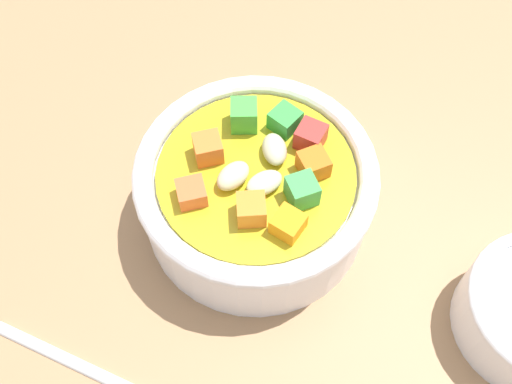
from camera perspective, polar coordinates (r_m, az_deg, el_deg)
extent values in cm
cube|color=#9E754F|center=(42.66, 0.00, -2.74)|extent=(140.00, 140.00, 2.00)
cylinder|color=white|center=(39.61, 0.00, -0.37)|extent=(15.06, 15.06, 4.99)
torus|color=white|center=(37.14, 0.00, 1.89)|extent=(15.49, 15.49, 1.33)
cylinder|color=gold|center=(37.31, 0.00, 1.72)|extent=(12.57, 12.57, 0.40)
cube|color=orange|center=(37.29, -4.63, 4.19)|extent=(1.98, 1.98, 1.62)
ellipsoid|color=beige|center=(36.44, -2.42, 1.95)|extent=(2.30, 2.77, 1.28)
cube|color=green|center=(38.54, -1.16, 7.35)|extent=(2.24, 2.24, 1.89)
ellipsoid|color=beige|center=(37.41, 1.78, 4.10)|extent=(2.69, 2.11, 1.18)
cube|color=green|center=(35.54, 4.43, 0.12)|extent=(1.82, 1.82, 1.72)
cube|color=orange|center=(34.89, -0.46, -1.68)|extent=(2.19, 2.19, 1.57)
cube|color=#E55F30|center=(35.77, -6.09, -0.30)|extent=(1.98, 1.98, 1.23)
cube|color=green|center=(38.66, 2.79, 6.89)|extent=(2.23, 2.23, 1.39)
cube|color=#BA2F29|center=(37.91, 5.25, 5.32)|extent=(2.37, 2.37, 1.53)
cube|color=orange|center=(36.75, 5.52, 2.65)|extent=(1.76, 1.76, 1.49)
ellipsoid|color=beige|center=(36.24, 1.38, 1.10)|extent=(1.77, 2.52, 0.99)
cube|color=orange|center=(34.58, 2.62, -3.27)|extent=(2.32, 2.32, 1.26)
cylinder|color=silver|center=(39.02, -16.66, -15.49)|extent=(9.59, 8.47, 0.78)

